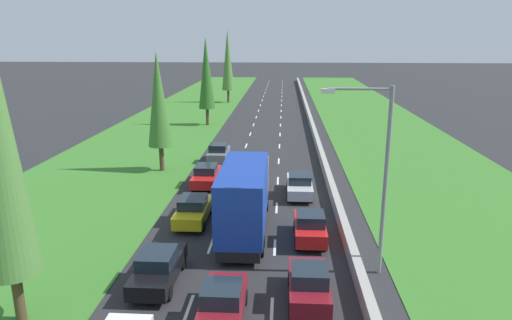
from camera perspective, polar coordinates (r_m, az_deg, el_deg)
The scene contains 18 objects.
ground_plane at distance 62.90m, azimuth 1.47°, elevation 4.86°, with size 300.00×300.00×0.00m, color #28282B.
grass_verge_left at distance 64.57m, azimuth -9.86°, elevation 4.93°, with size 14.00×140.00×0.04m, color #387528.
grass_verge_right at distance 64.04m, azimuth 14.45°, elevation 4.59°, with size 14.00×140.00×0.04m, color #387528.
median_barrier at distance 62.90m, azimuth 6.69°, elevation 5.16°, with size 0.44×120.00×0.85m, color #9E9B93.
lane_markings at distance 62.90m, azimuth 1.47°, elevation 4.87°, with size 3.64×116.00×0.01m.
black_sedan_left_lane at distance 22.15m, azimuth -12.01°, elevation -12.86°, with size 1.82×4.50×1.64m.
yellow_sedan_left_lane at distance 28.62m, azimuth -7.76°, elevation -6.10°, with size 1.82×4.50×1.64m.
maroon_hatchback_centre_lane at distance 19.15m, azimuth -4.15°, elevation -17.24°, with size 1.74×3.90×1.72m.
blue_box_truck_centre_lane at distance 26.49m, azimuth -1.38°, elevation -4.55°, with size 2.46×9.40×4.18m.
maroon_hatchback_right_lane at distance 20.45m, azimuth 6.56°, elevation -15.03°, with size 1.74×3.90×1.72m.
red_sedan_left_lane at distance 35.42m, azimuth -6.17°, elevation -1.89°, with size 1.82×4.50×1.64m.
red_hatchback_right_lane at distance 26.01m, azimuth 6.69°, elevation -8.21°, with size 1.74×3.90×1.72m.
grey_hatchback_left_lane at distance 41.98m, azimuth -4.66°, elevation 0.87°, with size 1.74×3.90×1.72m.
silver_sedan_right_lane_fourth at distance 33.13m, azimuth 5.41°, elevation -3.07°, with size 1.82×4.50×1.64m.
poplar_tree_second at distance 38.87m, azimuth -11.99°, elevation 7.29°, with size 2.05×2.05×10.01m.
poplar_tree_third at distance 59.36m, azimuth -6.19°, elevation 10.61°, with size 2.08×2.08×11.12m.
poplar_tree_fourth at distance 80.42m, azimuth -3.52°, elevation 12.21°, with size 2.11×2.11×12.31m.
street_light_mast at distance 21.70m, azimuth 14.97°, elevation -1.05°, with size 3.20×0.28×9.00m.
Camera 1 is at (2.10, -1.89, 11.03)m, focal length 32.28 mm.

